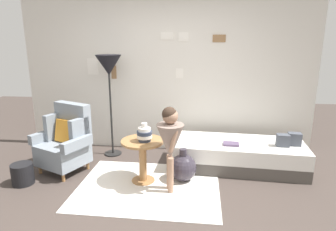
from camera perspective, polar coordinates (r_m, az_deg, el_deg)
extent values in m
plane|color=#423833|center=(3.50, -4.49, -17.61)|extent=(12.00, 12.00, 0.00)
cube|color=silver|center=(4.91, -0.37, 8.12)|extent=(4.80, 0.10, 2.60)
cube|color=white|center=(4.80, 3.06, 15.08)|extent=(0.16, 0.02, 0.14)
cube|color=gray|center=(4.79, 3.05, 15.08)|extent=(0.12, 0.01, 0.11)
cube|color=white|center=(4.83, 2.26, 8.24)|extent=(0.12, 0.02, 0.16)
cube|color=slate|center=(4.83, 2.26, 8.23)|extent=(0.09, 0.01, 0.12)
cube|color=olive|center=(4.79, 9.93, 14.58)|extent=(0.20, 0.02, 0.11)
cube|color=silver|center=(4.79, 9.93, 14.58)|extent=(0.16, 0.01, 0.09)
cube|color=olive|center=(5.04, -10.49, 8.31)|extent=(0.08, 0.02, 0.22)
cube|color=#9D9D99|center=(5.04, -10.50, 8.30)|extent=(0.06, 0.01, 0.17)
cube|color=white|center=(4.82, -0.17, 15.27)|extent=(0.20, 0.02, 0.11)
cube|color=silver|center=(4.82, -0.18, 15.27)|extent=(0.16, 0.01, 0.09)
cube|color=white|center=(5.15, -14.45, 9.25)|extent=(0.17, 0.02, 0.27)
cube|color=silver|center=(5.15, -14.47, 9.25)|extent=(0.14, 0.01, 0.21)
cube|color=silver|center=(3.92, -3.81, -13.65)|extent=(1.82, 1.43, 0.01)
cylinder|color=#9E7042|center=(4.63, -23.62, -9.58)|extent=(0.04, 0.04, 0.12)
cylinder|color=#9E7042|center=(4.27, -19.72, -11.23)|extent=(0.04, 0.04, 0.12)
cylinder|color=#9E7042|center=(4.87, -19.37, -7.92)|extent=(0.04, 0.04, 0.12)
cylinder|color=#9E7042|center=(4.54, -15.37, -9.30)|extent=(0.04, 0.04, 0.12)
cube|color=gray|center=(4.49, -19.76, -7.02)|extent=(0.77, 0.75, 0.30)
cube|color=gray|center=(4.50, -18.01, -1.11)|extent=(0.61, 0.37, 0.55)
cube|color=gray|center=(4.64, -21.29, -2.01)|extent=(0.20, 0.31, 0.39)
cube|color=gray|center=(4.25, -16.89, -3.10)|extent=(0.20, 0.31, 0.39)
cube|color=gray|center=(4.66, -22.82, -3.66)|extent=(0.28, 0.50, 0.14)
cube|color=gray|center=(4.17, -17.29, -5.28)|extent=(0.28, 0.50, 0.14)
cube|color=orange|center=(4.45, -19.15, -2.93)|extent=(0.40, 0.29, 0.33)
cube|color=#4C4742|center=(4.54, 13.32, -8.71)|extent=(1.94, 0.90, 0.18)
cube|color=white|center=(4.47, 13.47, -6.36)|extent=(1.94, 0.90, 0.22)
cube|color=#474C56|center=(4.53, 23.41, -4.24)|extent=(0.19, 0.14, 0.18)
cube|color=#474C56|center=(4.42, 21.48, -4.53)|extent=(0.18, 0.13, 0.17)
cylinder|color=#9E7042|center=(4.07, -4.84, -12.49)|extent=(0.31, 0.31, 0.02)
cylinder|color=#9E7042|center=(3.95, -4.92, -8.91)|extent=(0.10, 0.10, 0.54)
cylinder|color=#9E7042|center=(3.85, -5.02, -5.05)|extent=(0.56, 0.56, 0.03)
cylinder|color=#2D384C|center=(3.80, -4.58, -4.69)|extent=(0.16, 0.16, 0.05)
cylinder|color=white|center=(3.78, -4.59, -4.04)|extent=(0.20, 0.20, 0.05)
cylinder|color=#2D384C|center=(3.77, -4.61, -3.37)|extent=(0.20, 0.20, 0.05)
cylinder|color=white|center=(3.75, -4.62, -2.71)|extent=(0.16, 0.16, 0.05)
cylinder|color=white|center=(3.74, -4.64, -1.93)|extent=(0.08, 0.08, 0.06)
cylinder|color=black|center=(5.02, -10.64, -7.25)|extent=(0.28, 0.28, 0.02)
cylinder|color=black|center=(4.79, -11.08, 1.39)|extent=(0.03, 0.03, 1.53)
cone|color=black|center=(4.68, -11.50, 9.60)|extent=(0.40, 0.40, 0.31)
cylinder|color=#A37A60|center=(3.68, 0.55, -11.64)|extent=(0.07, 0.07, 0.47)
cylinder|color=#A37A60|center=(3.77, 0.27, -10.98)|extent=(0.07, 0.07, 0.47)
cone|color=gray|center=(3.56, 0.42, -5.19)|extent=(0.34, 0.34, 0.44)
cylinder|color=gray|center=(3.51, 0.42, -2.93)|extent=(0.17, 0.17, 0.17)
cylinder|color=#A37A60|center=(3.43, 1.11, -4.86)|extent=(0.13, 0.08, 0.30)
cylinder|color=#A37A60|center=(3.65, 0.40, -3.61)|extent=(0.13, 0.08, 0.30)
sphere|color=#A37A60|center=(3.46, 0.43, -0.12)|extent=(0.19, 0.19, 0.19)
sphere|color=#38281E|center=(3.45, 0.27, 0.25)|extent=(0.18, 0.18, 0.18)
cube|color=#584664|center=(4.28, 12.18, -5.44)|extent=(0.23, 0.17, 0.03)
sphere|color=#332D38|center=(4.01, 2.94, -10.11)|extent=(0.37, 0.37, 0.37)
cylinder|color=#332D38|center=(3.92, 2.98, -7.15)|extent=(0.10, 0.10, 0.09)
cylinder|color=black|center=(4.38, -26.48, -10.16)|extent=(0.28, 0.28, 0.28)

